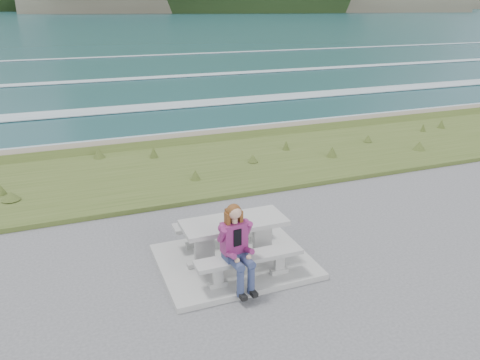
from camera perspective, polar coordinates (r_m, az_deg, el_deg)
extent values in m
cube|color=gray|center=(8.41, -0.72, -9.88)|extent=(2.60, 2.10, 0.10)
cube|color=gray|center=(8.22, -4.30, -10.01)|extent=(0.62, 0.12, 0.08)
cube|color=gray|center=(8.07, -4.36, -8.21)|extent=(0.34, 0.09, 0.51)
cube|color=gray|center=(7.93, -4.42, -6.35)|extent=(0.62, 0.12, 0.08)
cube|color=gray|center=(8.54, 2.71, -8.68)|extent=(0.62, 0.12, 0.08)
cube|color=gray|center=(8.40, 2.75, -6.93)|extent=(0.34, 0.09, 0.51)
cube|color=gray|center=(8.27, 2.78, -5.12)|extent=(0.62, 0.12, 0.08)
cube|color=gray|center=(8.05, -0.74, -5.22)|extent=(1.80, 0.75, 0.08)
cube|color=gray|center=(7.65, -2.71, -12.54)|extent=(0.30, 0.12, 0.08)
cube|color=gray|center=(7.57, -2.73, -11.59)|extent=(0.17, 0.09, 0.22)
cube|color=gray|center=(7.49, -2.75, -10.62)|extent=(0.30, 0.12, 0.08)
cube|color=gray|center=(8.00, 4.77, -10.96)|extent=(0.30, 0.12, 0.08)
cube|color=gray|center=(7.92, 4.81, -10.04)|extent=(0.17, 0.09, 0.22)
cube|color=gray|center=(7.84, 4.84, -9.10)|extent=(0.30, 0.12, 0.08)
cube|color=gray|center=(7.61, 1.15, -9.38)|extent=(1.80, 0.35, 0.07)
cube|color=gray|center=(8.80, -5.66, -7.81)|extent=(0.30, 0.12, 0.08)
cube|color=gray|center=(8.73, -5.70, -6.94)|extent=(0.17, 0.09, 0.22)
cube|color=gray|center=(8.66, -5.73, -6.07)|extent=(0.30, 0.12, 0.08)
cube|color=gray|center=(9.11, 0.92, -6.66)|extent=(0.30, 0.12, 0.08)
cube|color=gray|center=(9.04, 0.93, -5.82)|extent=(0.17, 0.09, 0.22)
cube|color=gray|center=(8.97, 0.94, -4.96)|extent=(0.30, 0.12, 0.08)
cube|color=gray|center=(8.77, -2.34, -5.07)|extent=(1.80, 0.35, 0.07)
cube|color=#3D4D1D|center=(12.80, -8.61, 0.76)|extent=(160.00, 4.50, 0.22)
cube|color=#625C49|center=(15.51, -11.06, 4.19)|extent=(160.00, 0.80, 2.20)
plane|color=#1C494F|center=(436.82, -22.13, 18.64)|extent=(1600.00, 1600.00, 0.00)
cube|color=silver|center=(21.79, -13.78, 4.03)|extent=(220.00, 3.00, 0.06)
cube|color=silver|center=(29.52, -16.05, 8.16)|extent=(220.00, 2.00, 0.06)
cube|color=silver|center=(41.30, -17.88, 11.41)|extent=(220.00, 1.40, 0.06)
cube|color=silver|center=(59.14, -19.27, 13.84)|extent=(220.00, 1.00, 0.06)
cube|color=#625C49|center=(714.37, 22.62, 19.62)|extent=(197.87, 126.05, 18.00)
cube|color=navy|center=(7.45, 0.08, -11.33)|extent=(0.43, 0.71, 0.56)
cube|color=#822462|center=(7.35, -0.73, -6.99)|extent=(0.41, 0.27, 0.50)
sphere|color=#D7A586|center=(7.14, -0.68, -3.96)|extent=(0.21, 0.21, 0.21)
sphere|color=#522912|center=(7.16, -0.76, -3.82)|extent=(0.23, 0.23, 0.23)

